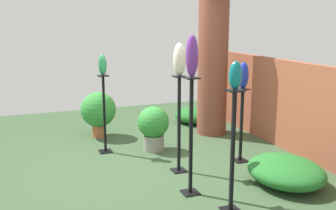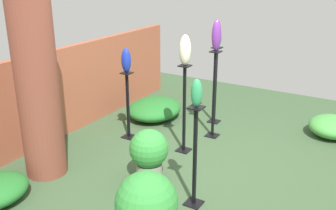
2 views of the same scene
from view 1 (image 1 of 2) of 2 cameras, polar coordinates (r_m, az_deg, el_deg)
The scene contains 17 objects.
ground_plane at distance 5.80m, azimuth -2.39°, elevation -8.73°, with size 8.00×8.00×0.00m, color #385133.
brick_wall_back at distance 6.67m, azimuth 16.70°, elevation 0.02°, with size 5.60×0.12×1.45m, color #9E5138.
brick_pillar at distance 7.19m, azimuth 6.52°, elevation 6.11°, with size 0.54×0.54×2.63m, color brown.
pedestal_ivory at distance 5.40m, azimuth 1.61°, elevation -3.40°, with size 0.20×0.20×1.35m.
pedestal_cobalt at distance 5.91m, azimuth 10.57°, elevation -3.39°, with size 0.20×0.20×1.11m.
pedestal_teal at distance 4.33m, azimuth 9.33°, elevation -7.44°, with size 0.20×0.20×1.37m.
pedestal_jade at distance 6.28m, azimuth -9.22°, elevation -1.79°, with size 0.20×0.20×1.24m.
pedestal_violet at distance 4.70m, azimuth 3.34°, elevation -5.30°, with size 0.20×0.20×1.43m.
art_vase_ivory at distance 5.22m, azimuth 1.67°, elevation 6.62°, with size 0.18×0.17×0.44m, color beige.
art_vase_cobalt at distance 5.75m, azimuth 10.88°, elevation 4.25°, with size 0.15×0.15×0.39m, color #192D9E.
art_vase_teal at distance 4.12m, azimuth 9.76°, elevation 4.24°, with size 0.13×0.14×0.30m, color #0F727A.
art_vase_jade at distance 6.13m, azimuth -9.48°, elevation 5.75°, with size 0.12×0.13×0.32m, color #2D9356.
art_vase_violet at distance 4.50m, azimuth 3.50°, elevation 7.11°, with size 0.15×0.15×0.49m, color #6B2D8C.
potted_plant_mid_right at distance 7.16m, azimuth -10.07°, elevation -0.81°, with size 0.63×0.63×0.82m.
potted_plant_front_left at distance 6.35m, azimuth -2.13°, elevation -3.04°, with size 0.51×0.51×0.72m.
foliage_bed_east at distance 5.34m, azimuth 16.72°, elevation -9.18°, with size 1.09×0.93×0.35m, color #236B28.
foliage_bed_center at distance 8.11m, azimuth 3.54°, elevation -1.49°, with size 0.82×0.70×0.30m, color #236B28.
Camera 1 is at (5.14, -1.72, 2.08)m, focal length 42.00 mm.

